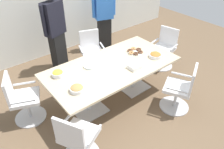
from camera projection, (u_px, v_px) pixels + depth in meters
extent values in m
cube|color=brown|center=(112.00, 97.00, 4.36)|extent=(10.00, 10.00, 0.01)
cube|color=#CCB793|center=(112.00, 66.00, 3.94)|extent=(2.40, 1.20, 0.04)
cube|color=silver|center=(89.00, 109.00, 4.07)|extent=(0.56, 0.56, 0.02)
cylinder|color=silver|center=(88.00, 94.00, 3.87)|extent=(0.09, 0.09, 0.69)
cube|color=silver|center=(132.00, 86.00, 4.63)|extent=(0.56, 0.56, 0.02)
cylinder|color=silver|center=(133.00, 72.00, 4.43)|extent=(0.09, 0.09, 0.69)
cylinder|color=silver|center=(161.00, 65.00, 5.29)|extent=(0.65, 0.65, 0.02)
cylinder|color=silver|center=(162.00, 58.00, 5.16)|extent=(0.05, 0.05, 0.41)
cube|color=white|center=(163.00, 49.00, 5.03)|extent=(0.55, 0.55, 0.06)
cube|color=white|center=(169.00, 36.00, 5.02)|extent=(0.14, 0.43, 0.42)
cube|color=silver|center=(174.00, 47.00, 4.83)|extent=(0.37, 0.11, 0.02)
cube|color=silver|center=(154.00, 41.00, 5.08)|extent=(0.37, 0.11, 0.02)
cylinder|color=silver|center=(93.00, 69.00, 5.15)|extent=(0.69, 0.69, 0.02)
cylinder|color=silver|center=(93.00, 61.00, 5.02)|extent=(0.05, 0.05, 0.41)
cube|color=white|center=(92.00, 53.00, 4.89)|extent=(0.58, 0.58, 0.06)
cube|color=white|center=(89.00, 39.00, 4.91)|extent=(0.43, 0.18, 0.42)
cube|color=silver|center=(103.00, 46.00, 4.89)|extent=(0.15, 0.36, 0.02)
cube|color=silver|center=(81.00, 50.00, 4.75)|extent=(0.15, 0.36, 0.02)
cylinder|color=silver|center=(31.00, 117.00, 3.91)|extent=(0.71, 0.71, 0.02)
cylinder|color=silver|center=(28.00, 108.00, 3.79)|extent=(0.05, 0.05, 0.41)
cube|color=white|center=(25.00, 98.00, 3.65)|extent=(0.60, 0.60, 0.06)
cube|color=white|center=(8.00, 89.00, 3.47)|extent=(0.21, 0.42, 0.42)
cube|color=silver|center=(24.00, 83.00, 3.77)|extent=(0.35, 0.17, 0.02)
cube|color=silver|center=(23.00, 102.00, 3.39)|extent=(0.35, 0.17, 0.02)
cylinder|color=silver|center=(81.00, 145.00, 3.16)|extent=(0.05, 0.05, 0.41)
cube|color=white|center=(79.00, 135.00, 3.03)|extent=(0.62, 0.62, 0.06)
cube|color=white|center=(69.00, 134.00, 2.73)|extent=(0.24, 0.41, 0.42)
cube|color=silver|center=(63.00, 123.00, 3.04)|extent=(0.34, 0.20, 0.02)
cube|color=silver|center=(95.00, 135.00, 2.88)|extent=(0.34, 0.20, 0.02)
cylinder|color=silver|center=(174.00, 106.00, 4.13)|extent=(0.73, 0.73, 0.02)
cylinder|color=silver|center=(176.00, 97.00, 4.01)|extent=(0.05, 0.05, 0.41)
cube|color=white|center=(178.00, 87.00, 3.88)|extent=(0.62, 0.62, 0.06)
cube|color=white|center=(193.00, 79.00, 3.67)|extent=(0.41, 0.24, 0.42)
cube|color=silver|center=(176.00, 90.00, 3.62)|extent=(0.19, 0.34, 0.02)
cube|color=silver|center=(182.00, 75.00, 3.99)|extent=(0.19, 0.34, 0.02)
cube|color=black|center=(59.00, 52.00, 4.95)|extent=(0.37, 0.29, 0.88)
cube|color=black|center=(53.00, 18.00, 4.50)|extent=(0.49, 0.35, 0.70)
cylinder|color=black|center=(62.00, 13.00, 4.66)|extent=(0.10, 0.10, 0.63)
cylinder|color=black|center=(43.00, 21.00, 4.30)|extent=(0.10, 0.10, 0.63)
cube|color=black|center=(104.00, 34.00, 5.78)|extent=(0.36, 0.28, 0.85)
cube|color=blue|center=(104.00, 5.00, 5.34)|extent=(0.48, 0.34, 0.67)
cylinder|color=blue|center=(114.00, 3.00, 5.40)|extent=(0.10, 0.10, 0.60)
cylinder|color=blue|center=(93.00, 5.00, 5.24)|extent=(0.10, 0.10, 0.60)
cylinder|color=white|center=(77.00, 89.00, 3.32)|extent=(0.22, 0.22, 0.06)
ellipsoid|color=tan|center=(77.00, 88.00, 3.31)|extent=(0.20, 0.20, 0.06)
cylinder|color=white|center=(155.00, 56.00, 4.14)|extent=(0.23, 0.23, 0.06)
ellipsoid|color=#AD702D|center=(156.00, 54.00, 4.12)|extent=(0.20, 0.20, 0.06)
cylinder|color=white|center=(58.00, 74.00, 3.64)|extent=(0.20, 0.20, 0.07)
ellipsoid|color=yellow|center=(58.00, 72.00, 3.62)|extent=(0.17, 0.17, 0.06)
cylinder|color=white|center=(135.00, 52.00, 4.31)|extent=(0.30, 0.30, 0.01)
torus|color=brown|center=(139.00, 49.00, 4.35)|extent=(0.11, 0.11, 0.03)
torus|color=tan|center=(133.00, 49.00, 4.38)|extent=(0.11, 0.11, 0.03)
torus|color=brown|center=(130.00, 50.00, 4.32)|extent=(0.11, 0.11, 0.03)
torus|color=tan|center=(131.00, 53.00, 4.25)|extent=(0.11, 0.11, 0.03)
torus|color=brown|center=(136.00, 54.00, 4.22)|extent=(0.11, 0.11, 0.03)
torus|color=brown|center=(140.00, 52.00, 4.27)|extent=(0.11, 0.11, 0.03)
cylinder|color=white|center=(89.00, 67.00, 3.89)|extent=(0.21, 0.21, 0.01)
cylinder|color=silver|center=(89.00, 66.00, 3.88)|extent=(0.21, 0.21, 0.01)
cylinder|color=white|center=(89.00, 66.00, 3.88)|extent=(0.21, 0.21, 0.01)
cylinder|color=silver|center=(89.00, 66.00, 3.88)|extent=(0.21, 0.21, 0.01)
cylinder|color=white|center=(89.00, 65.00, 3.87)|extent=(0.21, 0.21, 0.01)
cube|color=white|center=(134.00, 67.00, 3.83)|extent=(0.19, 0.19, 0.07)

